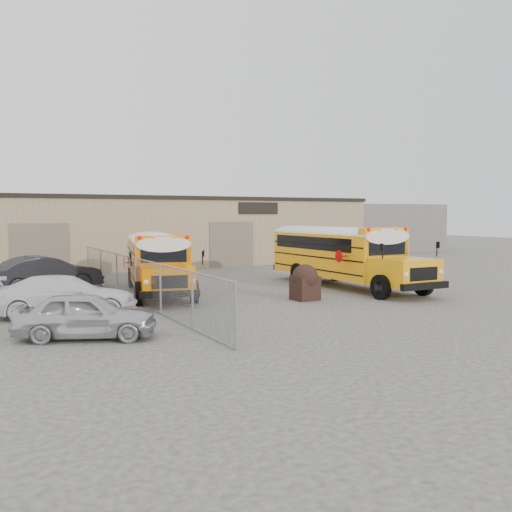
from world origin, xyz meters
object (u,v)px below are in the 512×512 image
car_silver (86,315)px  car_white (66,296)px  school_bus_left (148,250)px  car_dark (46,273)px  tarp_bundle (305,282)px  school_bus_right (278,245)px

car_silver → car_white: 3.99m
school_bus_left → car_white: school_bus_left is taller
school_bus_left → car_white: (-6.00, -9.84, -0.85)m
school_bus_left → car_dark: bearing=-154.3°
tarp_bundle → car_white: bearing=174.9°
school_bus_left → tarp_bundle: size_ratio=6.38×
tarp_bundle → school_bus_right: bearing=66.3°
car_silver → school_bus_right: bearing=-24.4°
school_bus_right → car_silver: 18.06m
school_bus_right → car_white: school_bus_right is taller
school_bus_right → tarp_bundle: size_ratio=6.86×
school_bus_left → school_bus_right: 7.43m
school_bus_right → car_white: bearing=-148.5°
car_white → car_silver: bearing=-165.2°
tarp_bundle → car_silver: tarp_bundle is taller
car_silver → car_dark: car_dark is taller
car_silver → car_white: car_white is taller
school_bus_left → car_white: 11.55m
school_bus_left → car_silver: 15.15m
tarp_bundle → car_dark: car_dark is taller
car_silver → car_white: size_ratio=0.81×
school_bus_left → tarp_bundle: 11.20m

